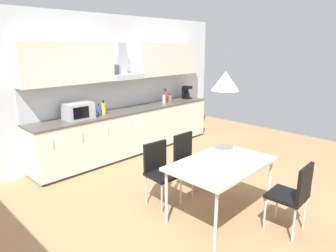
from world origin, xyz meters
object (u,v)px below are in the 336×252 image
Objects in this scene: bottle_white at (164,99)px; chair_far_left at (160,167)px; chair_far_right at (188,156)px; coffee_maker at (186,92)px; bottle_yellow at (104,108)px; dining_table at (221,166)px; bottle_brown at (170,99)px; bottle_blue at (99,110)px; bottle_red at (165,97)px; chair_near_right at (295,192)px; microwave at (78,111)px; pendant_lamp at (225,81)px.

chair_far_left is (-1.95, -1.88, -0.48)m from bottle_white.
chair_far_right is at bearing -125.90° from bottle_white.
coffee_maker reaches higher than bottle_yellow.
bottle_white is 3.17m from dining_table.
chair_far_left is (-0.38, -1.89, -0.49)m from bottle_yellow.
bottle_yellow is at bearing 179.65° from bottle_white.
chair_far_left reaches higher than dining_table.
bottle_brown is 1.86m from bottle_blue.
bottle_red is at bearing 143.92° from bottle_brown.
chair_far_right is (0.30, 0.81, -0.17)m from dining_table.
bottle_yellow is at bearing 93.40° from chair_near_right.
bottle_brown is 3.27m from dining_table.
coffee_maker is at bearing 48.07° from dining_table.
bottle_blue is at bearing -178.37° from coffee_maker.
microwave is 0.55× the size of chair_far_right.
bottle_brown is at bearing 50.46° from chair_far_right.
bottle_brown is at bearing 66.12° from chair_near_right.
chair_near_right is (0.00, -1.62, 0.00)m from chair_far_right.
chair_far_right is (0.32, -1.87, -0.47)m from bottle_blue.
pendant_lamp is (-2.47, -2.75, 0.69)m from coffee_maker.
bottle_yellow is at bearing 88.04° from pendant_lamp.
bottle_red is 3.28m from dining_table.
microwave reaches higher than bottle_yellow.
microwave is at bearing 98.45° from pendant_lamp.
microwave is 0.55× the size of chair_near_right.
pendant_lamp is (-0.30, -0.81, 1.22)m from chair_far_right.
bottle_yellow is 0.86× the size of bottle_red.
microwave reaches higher than bottle_white.
bottle_red is 1.40× the size of bottle_blue.
bottle_red is at bearing 57.51° from pendant_lamp.
dining_table is at bearing -122.49° from bottle_red.
coffee_maker is at bearing 1.34° from bottle_yellow.
chair_far_left is at bearing -136.45° from bottle_red.
bottle_red is 0.23× the size of dining_table.
bottle_brown is 2.47m from chair_far_right.
chair_near_right is at bearing -84.80° from bottle_blue.
chair_near_right is (0.70, -3.53, -0.52)m from microwave.
bottle_brown is 0.84× the size of bottle_white.
bottle_white is 0.27× the size of chair_near_right.
chair_near_right is at bearing -69.60° from dining_table.
bottle_white reaches higher than dining_table.
microwave reaches higher than chair_near_right.
coffee_maker reaches higher than chair_far_left.
bottle_yellow reaches higher than bottle_white.
microwave is at bearing 176.63° from bottle_yellow.
bottle_white is at bearing 58.31° from dining_table.
pendant_lamp is at bearing 110.40° from chair_near_right.
bottle_brown reaches higher than dining_table.
bottle_white is 3.24m from pendant_lamp.
bottle_brown reaches higher than chair_far_right.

